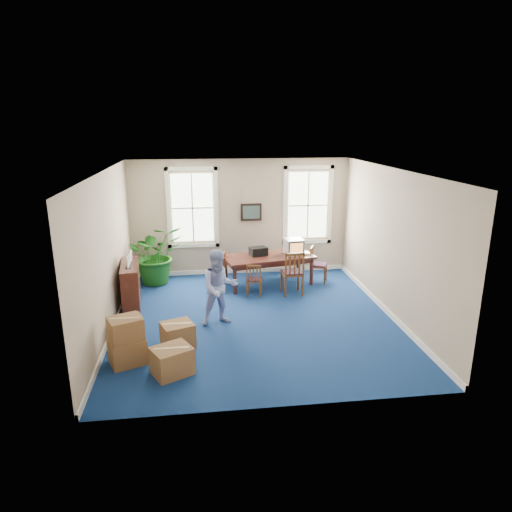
{
  "coord_description": "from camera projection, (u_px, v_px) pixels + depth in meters",
  "views": [
    {
      "loc": [
        -1.15,
        -9.11,
        4.11
      ],
      "look_at": [
        0.1,
        0.6,
        1.25
      ],
      "focal_mm": 32.0,
      "sensor_mm": 36.0,
      "label": 1
    }
  ],
  "objects": [
    {
      "name": "credenza",
      "position": [
        131.0,
        287.0,
        10.37
      ],
      "size": [
        0.51,
        1.35,
        1.03
      ],
      "primitive_type": "cube",
      "rotation": [
        0.0,
        0.0,
        0.1
      ],
      "color": "#451E17",
      "rests_on": "ground"
    },
    {
      "name": "conference_table",
      "position": [
        268.0,
        270.0,
        12.01
      ],
      "size": [
        2.47,
        1.5,
        0.78
      ],
      "primitive_type": null,
      "rotation": [
        0.0,
        0.0,
        0.21
      ],
      "color": "#451E17",
      "rests_on": "ground"
    },
    {
      "name": "wall_front",
      "position": [
        284.0,
        308.0,
        6.42
      ],
      "size": [
        6.5,
        0.0,
        6.5
      ],
      "primitive_type": "plane",
      "rotation": [
        -1.57,
        0.0,
        0.0
      ],
      "color": "tan",
      "rests_on": "ground"
    },
    {
      "name": "chair_near_left",
      "position": [
        254.0,
        279.0,
        11.2
      ],
      "size": [
        0.45,
        0.45,
        0.84
      ],
      "primitive_type": null,
      "rotation": [
        0.0,
        0.0,
        2.9
      ],
      "color": "brown",
      "rests_on": "ground"
    },
    {
      "name": "ceiling",
      "position": [
        255.0,
        171.0,
        9.07
      ],
      "size": [
        6.5,
        6.5,
        0.0
      ],
      "primitive_type": "plane",
      "rotation": [
        3.14,
        0.0,
        0.0
      ],
      "color": "white",
      "rests_on": "ground"
    },
    {
      "name": "chair_end_right",
      "position": [
        319.0,
        265.0,
        12.15
      ],
      "size": [
        0.56,
        0.56,
        0.96
      ],
      "primitive_type": null,
      "rotation": [
        0.0,
        0.0,
        1.19
      ],
      "color": "brown",
      "rests_on": "ground"
    },
    {
      "name": "wall_picture",
      "position": [
        251.0,
        212.0,
        12.56
      ],
      "size": [
        0.58,
        0.06,
        0.48
      ],
      "primitive_type": null,
      "color": "black",
      "rests_on": "ground"
    },
    {
      "name": "equipment_bag",
      "position": [
        258.0,
        251.0,
        11.89
      ],
      "size": [
        0.5,
        0.4,
        0.22
      ],
      "primitive_type": "cube",
      "rotation": [
        0.0,
        0.0,
        0.28
      ],
      "color": "black",
      "rests_on": "conference_table"
    },
    {
      "name": "wall_left",
      "position": [
        107.0,
        253.0,
        9.15
      ],
      "size": [
        0.0,
        6.5,
        6.5
      ],
      "primitive_type": "plane",
      "rotation": [
        1.57,
        0.0,
        1.57
      ],
      "color": "tan",
      "rests_on": "ground"
    },
    {
      "name": "potted_plant",
      "position": [
        156.0,
        254.0,
        12.0
      ],
      "size": [
        1.73,
        1.61,
        1.58
      ],
      "primitive_type": "imported",
      "rotation": [
        0.0,
        0.0,
        0.31
      ],
      "color": "#155013",
      "rests_on": "ground"
    },
    {
      "name": "baseboard_back",
      "position": [
        241.0,
        271.0,
        13.01
      ],
      "size": [
        6.0,
        0.04,
        0.12
      ],
      "primitive_type": "cube",
      "color": "white",
      "rests_on": "ground"
    },
    {
      "name": "chair_near_right",
      "position": [
        292.0,
        272.0,
        11.28
      ],
      "size": [
        0.52,
        0.52,
        1.13
      ],
      "primitive_type": null,
      "rotation": [
        0.0,
        0.0,
        3.18
      ],
      "color": "brown",
      "rests_on": "ground"
    },
    {
      "name": "cardboard_boxes",
      "position": [
        141.0,
        336.0,
        8.13
      ],
      "size": [
        2.11,
        2.11,
        0.91
      ],
      "primitive_type": null,
      "rotation": [
        0.0,
        0.0,
        0.42
      ],
      "color": "olive",
      "rests_on": "ground"
    },
    {
      "name": "baseboard_left",
      "position": [
        115.0,
        323.0,
        9.59
      ],
      "size": [
        0.04,
        6.5,
        0.12
      ],
      "primitive_type": "cube",
      "color": "white",
      "rests_on": "ground"
    },
    {
      "name": "floor",
      "position": [
        255.0,
        319.0,
        9.97
      ],
      "size": [
        6.5,
        6.5,
        0.0
      ],
      "primitive_type": "plane",
      "color": "navy",
      "rests_on": "ground"
    },
    {
      "name": "crt_tv",
      "position": [
        294.0,
        247.0,
        11.98
      ],
      "size": [
        0.5,
        0.54,
        0.41
      ],
      "primitive_type": null,
      "rotation": [
        0.0,
        0.0,
        0.11
      ],
      "color": "#B7B7BC",
      "rests_on": "conference_table"
    },
    {
      "name": "game_console",
      "position": [
        306.0,
        253.0,
        12.02
      ],
      "size": [
        0.18,
        0.22,
        0.05
      ],
      "primitive_type": "cube",
      "rotation": [
        0.0,
        0.0,
        -0.04
      ],
      "color": "white",
      "rests_on": "conference_table"
    },
    {
      "name": "wall_back",
      "position": [
        240.0,
        217.0,
        12.61
      ],
      "size": [
        6.5,
        0.0,
        6.5
      ],
      "primitive_type": "plane",
      "rotation": [
        1.57,
        0.0,
        0.0
      ],
      "color": "tan",
      "rests_on": "ground"
    },
    {
      "name": "baseboard_right",
      "position": [
        385.0,
        309.0,
        10.31
      ],
      "size": [
        0.04,
        6.5,
        0.12
      ],
      "primitive_type": "cube",
      "color": "white",
      "rests_on": "ground"
    },
    {
      "name": "window_right",
      "position": [
        308.0,
        205.0,
        12.74
      ],
      "size": [
        1.4,
        0.12,
        2.2
      ],
      "primitive_type": null,
      "color": "white",
      "rests_on": "ground"
    },
    {
      "name": "brochure_rack",
      "position": [
        130.0,
        260.0,
        10.19
      ],
      "size": [
        0.37,
        0.62,
        0.28
      ],
      "primitive_type": null,
      "rotation": [
        0.0,
        0.0,
        -0.43
      ],
      "color": "#99999E",
      "rests_on": "credenza"
    },
    {
      "name": "man",
      "position": [
        220.0,
        288.0,
        9.5
      ],
      "size": [
        0.9,
        0.76,
        1.63
      ],
      "primitive_type": "imported",
      "rotation": [
        0.0,
        0.0,
        0.19
      ],
      "color": "#92A2D8",
      "rests_on": "ground"
    },
    {
      "name": "window_left",
      "position": [
        192.0,
        208.0,
        12.35
      ],
      "size": [
        1.4,
        0.12,
        2.2
      ],
      "primitive_type": null,
      "color": "white",
      "rests_on": "ground"
    },
    {
      "name": "chair_end_left",
      "position": [
        217.0,
        269.0,
        11.83
      ],
      "size": [
        0.53,
        0.53,
        0.93
      ],
      "primitive_type": null,
      "rotation": [
        0.0,
        0.0,
        -1.91
      ],
      "color": "brown",
      "rests_on": "ground"
    },
    {
      "name": "wall_right",
      "position": [
        392.0,
        243.0,
        9.88
      ],
      "size": [
        0.0,
        6.5,
        6.5
      ],
      "primitive_type": "plane",
      "rotation": [
        1.57,
        0.0,
        -1.57
      ],
      "color": "tan",
      "rests_on": "ground"
    }
  ]
}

